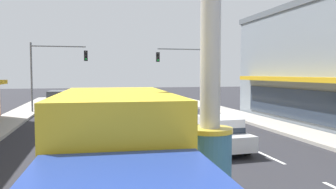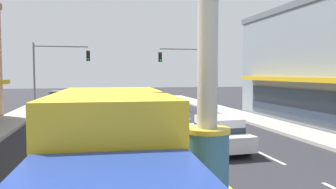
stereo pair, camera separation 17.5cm
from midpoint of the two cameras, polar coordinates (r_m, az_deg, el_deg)
The scene contains 9 objects.
median_strip at distance 21.78m, azimuth -4.52°, elevation -5.50°, with size 1.97×52.00×0.14m, color #A39E93.
sidewalk_right at distance 22.85m, azimuth 18.78°, elevation -5.20°, with size 2.45×60.00×0.18m, color #ADA89E.
lane_markings at distance 20.47m, azimuth -4.00°, elevation -6.27°, with size 8.71×52.00×0.01m.
district_sign at distance 8.74m, azimuth 7.38°, elevation 9.64°, with size 6.51×1.20×7.99m.
traffic_light_left_side at distance 31.23m, azimuth -18.51°, elevation 4.76°, with size 4.86×0.46×6.20m.
traffic_light_right_side at distance 33.21m, azimuth 3.62°, elevation 4.86°, with size 4.86×0.46×6.20m.
suv_near_right_lane at distance 32.75m, azimuth -17.62°, elevation -1.00°, with size 2.14×4.69×1.90m.
sedan_far_right_lane at distance 15.65m, azimuth 8.73°, elevation -6.46°, with size 2.03×4.40×1.53m.
box_truck_near_left_lane at distance 6.38m, azimuth -8.78°, elevation -12.96°, with size 2.50×6.99×3.12m.
Camera 2 is at (-2.85, -3.32, 3.51)m, focal length 35.82 mm.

